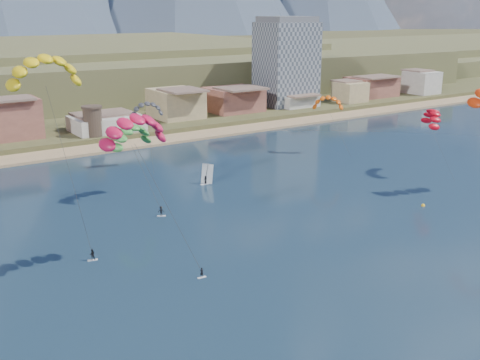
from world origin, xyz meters
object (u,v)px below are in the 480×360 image
Objects in this scene: watchtower at (93,121)px; kitesurfer_yellow at (44,67)px; kitesurfer_red at (134,125)px; apartment_tower at (286,62)px; windsurfer at (206,178)px; kitesurfer_green at (131,133)px; buoy at (423,205)px.

kitesurfer_yellow is at bearing -114.48° from watchtower.
kitesurfer_yellow reaches higher than kitesurfer_red.
apartment_tower is at bearing 9.93° from watchtower.
windsurfer is (36.60, 14.78, -27.00)m from kitesurfer_yellow.
kitesurfer_green is at bearing 36.60° from kitesurfer_yellow.
buoy is (63.99, -21.36, -28.26)m from kitesurfer_yellow.
kitesurfer_red is at bearing -136.83° from apartment_tower.
kitesurfer_green is 24.66× the size of buoy.
watchtower is 0.27× the size of kitesurfer_yellow.
watchtower is at bearing 96.53° from windsurfer.
watchtower is at bearing 74.23° from kitesurfer_red.
apartment_tower reaches higher than watchtower.
apartment_tower is at bearing 36.22° from kitesurfer_green.
kitesurfer_yellow is 1.74× the size of kitesurfer_green.
windsurfer reaches higher than buoy.
kitesurfer_green is 4.12× the size of windsurfer.
kitesurfer_red is 33.24× the size of buoy.
watchtower is 1.96× the size of windsurfer.
windsurfer is (16.98, 0.21, -11.96)m from kitesurfer_green.
kitesurfer_green is at bearing -179.30° from windsurfer.
kitesurfer_red is (-23.44, -83.03, 14.90)m from watchtower.
kitesurfer_green is at bearing 140.99° from buoy.
kitesurfer_green is (12.46, 30.39, -7.92)m from kitesurfer_red.
apartment_tower is 7.30× the size of windsurfer.
watchtower is at bearing 110.65° from buoy.
apartment_tower is at bearing 65.56° from buoy.
kitesurfer_red is 60.89m from buoy.
watchtower is at bearing -170.07° from apartment_tower.
kitesurfer_yellow is (-110.61, -81.21, 10.57)m from apartment_tower.
buoy is at bearing -69.35° from watchtower.
kitesurfer_yellow reaches higher than watchtower.
kitesurfer_red is 1.35× the size of kitesurfer_green.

